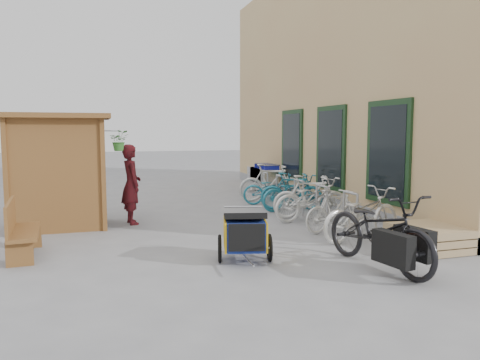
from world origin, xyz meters
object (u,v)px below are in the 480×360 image
object	(u,v)px
pallet_stack	(428,237)
person_kiosk	(131,184)
child_trailer	(245,232)
bike_5	(292,191)
shopping_carts	(262,175)
bike_6	(273,189)
kiosk	(53,155)
bike_2	(312,199)
bike_1	(334,211)
bike_3	(309,197)
bike_0	(362,214)
cargo_bike	(380,231)
bench	(19,228)
bike_7	(270,183)
bike_4	(293,193)

from	to	relation	value
pallet_stack	person_kiosk	world-z (taller)	person_kiosk
pallet_stack	child_trailer	size ratio (longest dim) A/B	0.82
person_kiosk	bike_5	distance (m)	4.19
shopping_carts	bike_6	size ratio (longest dim) A/B	1.08
kiosk	bike_2	xyz separation A→B (m)	(5.52, -0.90, -1.05)
bike_5	child_trailer	bearing A→B (deg)	167.18
bike_1	bike_3	bearing A→B (deg)	-19.07
bike_0	child_trailer	bearing A→B (deg)	90.53
bike_1	cargo_bike	bearing A→B (deg)	153.48
bench	pallet_stack	bearing A→B (deg)	-17.43
bike_5	bike_6	bearing A→B (deg)	29.54
cargo_bike	bike_2	xyz separation A→B (m)	(0.70, 3.69, -0.07)
bike_7	bike_5	bearing A→B (deg)	-166.86
pallet_stack	bike_0	xyz separation A→B (m)	(-0.73, 0.94, 0.29)
pallet_stack	cargo_bike	world-z (taller)	cargo_bike
child_trailer	bike_3	bearing A→B (deg)	63.55
bike_7	pallet_stack	bearing A→B (deg)	-161.62
cargo_bike	bike_1	size ratio (longest dim) A/B	1.56
bike_0	bike_5	bearing A→B (deg)	-17.03
bike_3	bike_5	world-z (taller)	bike_3
bench	bike_1	size ratio (longest dim) A/B	1.01
cargo_bike	child_trailer	bearing A→B (deg)	142.75
bike_2	bike_5	size ratio (longest dim) A/B	1.17
cargo_bike	bike_7	bearing A→B (deg)	73.94
bike_1	person_kiosk	bearing A→B (deg)	48.23
pallet_stack	shopping_carts	distance (m)	8.28
shopping_carts	bike_1	size ratio (longest dim) A/B	1.22
child_trailer	cargo_bike	world-z (taller)	cargo_bike
bike_1	bike_4	xyz separation A→B (m)	(0.26, 2.63, 0.02)
person_kiosk	bike_3	size ratio (longest dim) A/B	1.03
bike_2	bike_5	distance (m)	1.54
person_kiosk	shopping_carts	bearing A→B (deg)	-56.76
bike_6	bike_7	bearing A→B (deg)	2.99
bike_0	shopping_carts	bearing A→B (deg)	-20.34
person_kiosk	bike_7	size ratio (longest dim) A/B	0.96
bike_4	bike_6	distance (m)	1.04
pallet_stack	bike_5	world-z (taller)	bike_5
bike_3	bike_5	xyz separation A→B (m)	(0.11, 1.25, -0.02)
pallet_stack	shopping_carts	bearing A→B (deg)	90.00
shopping_carts	bike_3	distance (m)	5.06
pallet_stack	person_kiosk	distance (m)	6.13
bike_4	child_trailer	bearing A→B (deg)	139.69
cargo_bike	bike_0	bearing A→B (deg)	57.53
kiosk	bench	world-z (taller)	kiosk
bike_0	bike_1	distance (m)	0.81
shopping_carts	bike_1	distance (m)	6.59
bike_1	bike_4	size ratio (longest dim) A/B	0.83
bike_6	bike_1	bearing A→B (deg)	-164.66
bench	bike_6	world-z (taller)	bench
cargo_bike	bike_2	size ratio (longest dim) A/B	1.20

